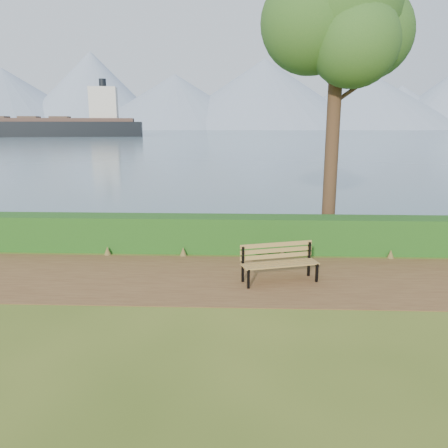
{
  "coord_description": "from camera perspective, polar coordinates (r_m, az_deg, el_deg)",
  "views": [
    {
      "loc": [
        0.49,
        -9.36,
        3.5
      ],
      "look_at": [
        0.05,
        1.2,
        1.1
      ],
      "focal_mm": 35.0,
      "sensor_mm": 36.0,
      "label": 1
    }
  ],
  "objects": [
    {
      "name": "water",
      "position": [
        269.39,
        2.31,
        12.01
      ],
      "size": [
        700.0,
        510.0,
        0.0
      ],
      "primitive_type": "cube",
      "color": "slate",
      "rests_on": "ground"
    },
    {
      "name": "hedge",
      "position": [
        12.34,
        0.02,
        -1.28
      ],
      "size": [
        32.0,
        0.85,
        1.0
      ],
      "primitive_type": "cube",
      "color": "#184313",
      "rests_on": "ground"
    },
    {
      "name": "mountains",
      "position": [
        416.23,
        1.07,
        16.1
      ],
      "size": [
        585.0,
        190.0,
        70.0
      ],
      "color": "#7F90A9",
      "rests_on": "ground"
    },
    {
      "name": "cargo_ship",
      "position": [
        150.24,
        -22.32,
        11.61
      ],
      "size": [
        64.8,
        21.93,
        19.44
      ],
      "rotation": [
        0.0,
        0.0,
        0.19
      ],
      "color": "black",
      "rests_on": "ground"
    },
    {
      "name": "tree",
      "position": [
        14.1,
        14.75,
        24.7
      ],
      "size": [
        4.47,
        3.66,
        8.75
      ],
      "rotation": [
        0.0,
        0.0,
        0.01
      ],
      "color": "#382617",
      "rests_on": "ground"
    },
    {
      "name": "path",
      "position": [
        10.29,
        -0.5,
        -7.07
      ],
      "size": [
        40.0,
        3.4,
        0.01
      ],
      "primitive_type": "cube",
      "color": "brown",
      "rests_on": "ground"
    },
    {
      "name": "ground",
      "position": [
        10.01,
        -0.59,
        -7.68
      ],
      "size": [
        140.0,
        140.0,
        0.0
      ],
      "primitive_type": "plane",
      "color": "#425819",
      "rests_on": "ground"
    },
    {
      "name": "bench",
      "position": [
        10.04,
        7.14,
        -4.67
      ],
      "size": [
        1.81,
        0.99,
        0.87
      ],
      "rotation": [
        0.0,
        0.0,
        0.29
      ],
      "color": "black",
      "rests_on": "ground"
    }
  ]
}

